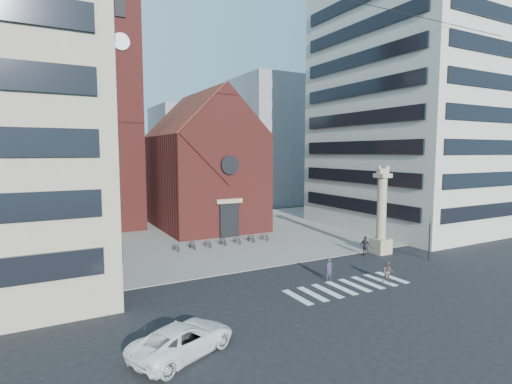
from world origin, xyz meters
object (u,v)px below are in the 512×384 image
at_px(pedestrian_0, 329,269).
at_px(scooter_0, 176,247).
at_px(white_car, 183,339).
at_px(pedestrian_1, 388,272).
at_px(lion_column, 381,219).
at_px(traffic_light, 430,236).
at_px(pedestrian_2, 365,246).

bearing_deg(pedestrian_0, scooter_0, 110.34).
height_order(white_car, pedestrian_1, pedestrian_1).
xyz_separation_m(lion_column, pedestrian_0, (-9.81, -4.23, -2.55)).
relative_size(lion_column, pedestrian_0, 4.79).
height_order(traffic_light, pedestrian_0, traffic_light).
height_order(white_car, scooter_0, white_car).
height_order(pedestrian_1, pedestrian_2, pedestrian_2).
distance_m(pedestrian_0, scooter_0, 16.53).
bearing_deg(scooter_0, pedestrian_0, -71.03).
bearing_deg(pedestrian_2, pedestrian_1, 134.87).
xyz_separation_m(pedestrian_0, pedestrian_1, (3.66, -2.50, -0.10)).
height_order(lion_column, pedestrian_2, lion_column).
relative_size(lion_column, scooter_0, 5.50).
bearing_deg(scooter_0, white_car, -115.10).
xyz_separation_m(white_car, pedestrian_0, (13.59, 5.53, 0.14)).
bearing_deg(pedestrian_1, scooter_0, 168.69).
distance_m(lion_column, white_car, 25.49).
relative_size(traffic_light, pedestrian_0, 2.37).
bearing_deg(pedestrian_0, lion_column, 15.85).
relative_size(pedestrian_0, pedestrian_1, 1.12).
xyz_separation_m(pedestrian_2, scooter_0, (-15.53, 10.39, -0.50)).
relative_size(white_car, pedestrian_1, 3.43).
bearing_deg(pedestrian_0, white_car, -165.35).
distance_m(pedestrian_0, pedestrian_1, 4.43).
bearing_deg(pedestrian_0, pedestrian_1, -41.83).
distance_m(traffic_light, pedestrian_1, 8.72).
distance_m(traffic_light, pedestrian_2, 5.80).
bearing_deg(scooter_0, pedestrian_1, -65.25).
height_order(pedestrian_2, scooter_0, pedestrian_2).
bearing_deg(lion_column, traffic_light, -63.54).
bearing_deg(scooter_0, pedestrian_2, -42.63).
height_order(pedestrian_1, scooter_0, pedestrian_1).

